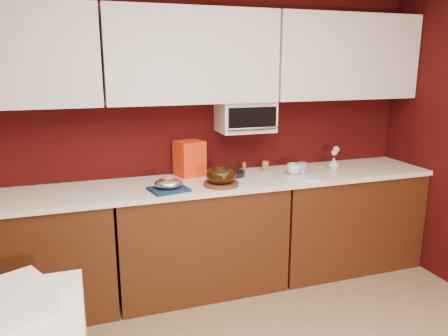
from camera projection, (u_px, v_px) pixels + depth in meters
The scene contains 26 objects.
wall_back at pixel (188, 132), 3.60m from camera, with size 4.00×0.02×2.50m, color #380807.
base_cabinet_left at pixel (18, 262), 3.09m from camera, with size 1.31×0.58×0.86m, color #44200D.
base_cabinet_center at pixel (199, 238), 3.51m from camera, with size 1.31×0.58×0.86m, color #44200D.
base_cabinet_right at pixel (342, 220), 3.92m from camera, with size 1.31×0.58×0.86m, color #44200D.
countertop at pixel (199, 184), 3.40m from camera, with size 4.00×0.62×0.04m, color white.
upper_cabinet_center at pixel (192, 56), 3.31m from camera, with size 1.31×0.33×0.70m, color white.
upper_cabinet_right at pixel (343, 57), 3.73m from camera, with size 1.31×0.33×0.70m, color white.
toaster_oven at pixel (245, 116), 3.58m from camera, with size 0.45×0.30×0.25m, color white.
toaster_oven_door at pixel (253, 119), 3.43m from camera, with size 0.40×0.02×0.18m, color black.
toaster_oven_handle at pixel (253, 128), 3.44m from camera, with size 0.02×0.02×0.42m, color silver.
cake_base at pixel (221, 184), 3.29m from camera, with size 0.26×0.26×0.02m, color brown.
bundt_cake at pixel (221, 175), 3.28m from camera, with size 0.23×0.23×0.09m, color black.
navy_towel at pixel (169, 189), 3.16m from camera, with size 0.26×0.22×0.02m, color navy.
foil_ham_nest at pixel (168, 183), 3.15m from camera, with size 0.21×0.17×0.08m, color silver.
roasted_ham at pixel (168, 180), 3.15m from camera, with size 0.09×0.07×0.06m, color #B45C52.
pandoro_box at pixel (189, 158), 3.56m from camera, with size 0.21×0.19×0.29m, color red.
dark_pan at pixel (231, 173), 3.58m from camera, with size 0.22×0.22×0.04m, color black.
coffee_mug at pixel (294, 168), 3.61m from camera, with size 0.10×0.10×0.11m, color silver.
blue_jar at pixel (302, 168), 3.63m from camera, with size 0.08×0.08×0.10m, color navy.
flower_vase at pixel (334, 163), 3.79m from camera, with size 0.07×0.07×0.11m, color silver.
flower_pink at pixel (334, 153), 3.77m from camera, with size 0.05×0.05×0.05m, color pink.
flower_blue at pixel (336, 149), 3.79m from camera, with size 0.06×0.06×0.06m, color #86BED7.
china_plate at pixel (310, 178), 3.50m from camera, with size 0.20×0.20×0.01m, color white.
amber_bottle at pixel (244, 168), 3.67m from camera, with size 0.03×0.03×0.09m, color #9B571C.
paper_cup at pixel (265, 166), 3.73m from camera, with size 0.06×0.06×0.08m, color olive.
newspaper_stack at pixel (5, 302), 1.85m from camera, with size 0.35×0.29×0.12m, color white.
Camera 1 is at (-0.87, -1.23, 1.80)m, focal length 35.00 mm.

